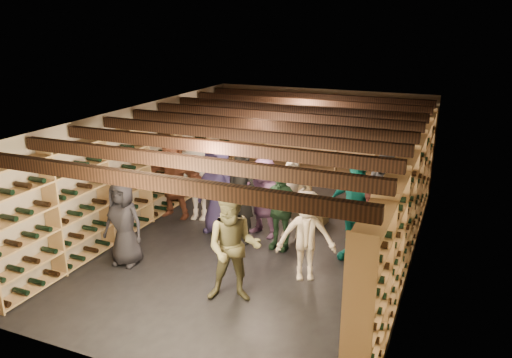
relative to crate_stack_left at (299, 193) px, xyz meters
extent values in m
plane|color=black|center=(-0.11, -1.98, -0.34)|extent=(8.00, 8.00, 0.00)
cube|color=tan|center=(-0.11, 2.02, 0.86)|extent=(5.50, 0.02, 2.40)
cube|color=tan|center=(-0.11, -5.98, 0.86)|extent=(5.50, 0.02, 2.40)
cube|color=tan|center=(-2.86, -1.98, 0.86)|extent=(0.02, 8.00, 2.40)
cube|color=tan|center=(2.64, -1.98, 0.86)|extent=(0.02, 8.00, 2.40)
cube|color=beige|center=(-0.11, -1.98, 2.06)|extent=(5.50, 8.00, 0.01)
cube|color=black|center=(-0.11, -5.48, 1.92)|extent=(5.40, 0.12, 0.18)
cube|color=black|center=(-0.11, -4.61, 1.92)|extent=(5.40, 0.12, 0.18)
cube|color=black|center=(-0.11, -3.73, 1.92)|extent=(5.40, 0.12, 0.18)
cube|color=black|center=(-0.11, -2.86, 1.92)|extent=(5.40, 0.12, 0.18)
cube|color=black|center=(-0.11, -1.98, 1.92)|extent=(5.40, 0.12, 0.18)
cube|color=black|center=(-0.11, -1.11, 1.92)|extent=(5.40, 0.12, 0.18)
cube|color=black|center=(-0.11, -0.23, 1.92)|extent=(5.40, 0.12, 0.18)
cube|color=black|center=(-0.11, 0.64, 1.92)|extent=(5.40, 0.12, 0.18)
cube|color=black|center=(-0.11, 1.52, 1.92)|extent=(5.40, 0.12, 0.18)
cube|color=tan|center=(-2.68, -1.98, 0.73)|extent=(0.32, 7.50, 2.15)
cube|color=tan|center=(2.46, -1.98, 0.73)|extent=(0.32, 7.50, 2.15)
cube|color=tan|center=(-0.11, 1.85, 0.73)|extent=(4.70, 0.30, 2.15)
cube|color=tan|center=(0.00, 0.00, -0.25)|extent=(0.56, 0.42, 0.17)
cube|color=tan|center=(0.00, 0.00, -0.08)|extent=(0.56, 0.42, 0.17)
cube|color=tan|center=(0.00, 0.00, 0.09)|extent=(0.56, 0.42, 0.17)
cube|color=tan|center=(0.00, 0.00, 0.26)|extent=(0.56, 0.42, 0.17)
cube|color=tan|center=(0.54, -0.68, -0.25)|extent=(0.54, 0.40, 0.17)
cube|color=tan|center=(0.54, -0.68, -0.08)|extent=(0.54, 0.40, 0.17)
cube|color=tan|center=(0.54, -0.68, 0.09)|extent=(0.54, 0.40, 0.17)
cube|color=tan|center=(0.59, -0.14, -0.25)|extent=(0.54, 0.40, 0.17)
imported|color=black|center=(-1.91, -3.72, 0.41)|extent=(0.76, 0.51, 1.50)
imported|color=black|center=(-0.46, -2.13, 0.57)|extent=(0.77, 0.62, 1.83)
imported|color=brown|center=(0.31, -4.05, 0.51)|extent=(1.00, 0.88, 1.71)
imported|color=beige|center=(1.10, -3.02, 0.41)|extent=(1.11, 0.89, 1.50)
imported|color=#128079|center=(1.64, -2.03, 0.58)|extent=(1.17, 0.85, 1.85)
imported|color=brown|center=(-2.29, -1.52, 0.52)|extent=(1.61, 0.55, 1.73)
imported|color=#221D40|center=(-1.05, -1.91, 0.55)|extent=(1.00, 0.80, 1.78)
imported|color=gray|center=(0.34, -1.54, 0.44)|extent=(0.59, 0.41, 1.55)
imported|color=#461F1D|center=(2.07, -2.52, 0.41)|extent=(0.80, 0.66, 1.50)
imported|color=#B1AAA1|center=(-1.74, -1.48, 0.50)|extent=(1.15, 0.75, 1.68)
imported|color=#24462C|center=(0.31, -2.11, 0.42)|extent=(0.92, 0.45, 1.52)
imported|color=#825786|center=(-0.20, -1.64, 0.44)|extent=(1.53, 0.89, 1.57)
imported|color=#303134|center=(1.97, -0.68, 0.54)|extent=(0.88, 0.59, 1.76)
camera|label=1|loc=(3.20, -10.02, 3.70)|focal=35.00mm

